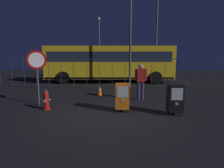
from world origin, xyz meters
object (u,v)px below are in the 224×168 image
object	(u,v)px
traffic_cone	(100,91)
bus_far	(117,62)
pedestrian	(141,80)
bus_near	(110,62)
stop_sign	(37,66)
fire_hydrant	(46,100)
street_light_near_right	(99,43)
newspaper_box_primary	(122,96)
street_light_far_left	(131,19)
newspaper_box_secondary	(175,98)
street_light_near_left	(157,33)

from	to	relation	value
traffic_cone	bus_far	size ratio (longest dim) A/B	0.05
pedestrian	bus_far	distance (m)	11.31
pedestrian	bus_near	size ratio (longest dim) A/B	0.16
pedestrian	bus_near	bearing A→B (deg)	105.72
stop_sign	bus_near	distance (m)	8.54
fire_hydrant	stop_sign	world-z (taller)	stop_sign
stop_sign	traffic_cone	size ratio (longest dim) A/B	4.21
stop_sign	street_light_near_right	distance (m)	12.99
stop_sign	bus_near	xyz separation A→B (m)	(2.33, 8.21, 0.11)
newspaper_box_primary	pedestrian	xyz separation A→B (m)	(0.85, 2.02, 0.38)
newspaper_box_primary	bus_far	world-z (taller)	bus_far
street_light_far_left	bus_far	bearing A→B (deg)	98.48
stop_sign	street_light_near_right	bearing A→B (deg)	86.20
bus_near	stop_sign	bearing A→B (deg)	-109.58
bus_near	newspaper_box_secondary	bearing A→B (deg)	-76.47
fire_hydrant	street_light_far_left	xyz separation A→B (m)	(3.34, 5.89, 4.21)
traffic_cone	street_light_far_left	bearing A→B (deg)	61.37
pedestrian	street_light_near_right	xyz separation A→B (m)	(-3.44, 11.52, 2.86)
stop_sign	newspaper_box_primary	bearing A→B (deg)	-12.57
bus_near	bus_far	distance (m)	4.26
newspaper_box_secondary	stop_sign	xyz separation A→B (m)	(-5.21, 1.04, 1.03)
pedestrian	street_light_near_left	distance (m)	8.19
traffic_cone	newspaper_box_secondary	bearing A→B (deg)	-47.09
stop_sign	pedestrian	size ratio (longest dim) A/B	1.34
newspaper_box_secondary	stop_sign	world-z (taller)	stop_sign
traffic_cone	stop_sign	bearing A→B (deg)	-136.61
newspaper_box_primary	street_light_near_left	xyz separation A→B (m)	(2.85, 9.28, 3.58)
bus_near	street_light_near_right	world-z (taller)	street_light_near_right
pedestrian	street_light_near_left	bearing A→B (deg)	74.59
traffic_cone	street_light_near_left	world-z (taller)	street_light_near_left
stop_sign	traffic_cone	xyz separation A→B (m)	(2.26, 2.13, -1.34)
bus_far	traffic_cone	bearing A→B (deg)	-87.88
fire_hydrant	bus_far	world-z (taller)	bus_far
stop_sign	traffic_cone	bearing A→B (deg)	43.39
traffic_cone	bus_far	distance (m)	10.43
fire_hydrant	newspaper_box_secondary	world-z (taller)	newspaper_box_secondary
bus_near	street_light_near_right	bearing A→B (deg)	104.30
street_light_near_left	street_light_near_right	bearing A→B (deg)	141.98
newspaper_box_primary	street_light_far_left	size ratio (longest dim) A/B	0.13
stop_sign	bus_far	xyz separation A→B (m)	(2.88, 12.44, 0.11)
newspaper_box_primary	stop_sign	distance (m)	3.68
newspaper_box_secondary	street_light_far_left	bearing A→B (deg)	101.31
street_light_near_left	street_light_near_right	size ratio (longest dim) A/B	1.10
stop_sign	fire_hydrant	bearing A→B (deg)	-46.95
stop_sign	bus_near	size ratio (longest dim) A/B	0.21
traffic_cone	street_light_far_left	world-z (taller)	street_light_far_left
pedestrian	street_light_near_right	world-z (taller)	street_light_near_right
fire_hydrant	pedestrian	size ratio (longest dim) A/B	0.45
newspaper_box_secondary	street_light_near_left	bearing A→B (deg)	83.50
newspaper_box_primary	bus_far	distance (m)	13.27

